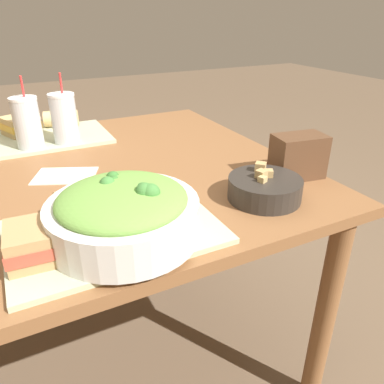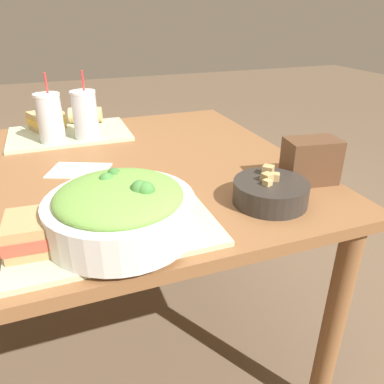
% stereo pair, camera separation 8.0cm
% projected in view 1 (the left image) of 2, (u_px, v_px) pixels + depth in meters
% --- Properties ---
extents(ground_plane, '(12.00, 12.00, 0.00)m').
position_uv_depth(ground_plane, '(92.00, 358.00, 1.36)').
color(ground_plane, brown).
extents(dining_table, '(1.32, 1.06, 0.72)m').
position_uv_depth(dining_table, '(66.00, 203.00, 1.08)').
color(dining_table, brown).
rests_on(dining_table, ground_plane).
extents(tray_near, '(0.42, 0.29, 0.01)m').
position_uv_depth(tray_near, '(115.00, 232.00, 0.78)').
color(tray_near, '#B2BC99').
rests_on(tray_near, dining_table).
extents(tray_far, '(0.42, 0.29, 0.01)m').
position_uv_depth(tray_far, '(47.00, 138.00, 1.33)').
color(tray_far, '#B2BC99').
rests_on(tray_far, dining_table).
extents(salad_bowl, '(0.30, 0.30, 0.12)m').
position_uv_depth(salad_bowl, '(123.00, 212.00, 0.73)').
color(salad_bowl, white).
rests_on(salad_bowl, tray_near).
extents(soup_bowl, '(0.18, 0.18, 0.08)m').
position_uv_depth(soup_bowl, '(265.00, 188.00, 0.91)').
color(soup_bowl, '#2D2823').
rests_on(soup_bowl, dining_table).
extents(sandwich_near, '(0.13, 0.12, 0.06)m').
position_uv_depth(sandwich_near, '(41.00, 241.00, 0.68)').
color(sandwich_near, tan).
rests_on(sandwich_near, tray_near).
extents(baguette_near, '(0.16, 0.08, 0.06)m').
position_uv_depth(baguette_near, '(92.00, 196.00, 0.84)').
color(baguette_near, tan).
rests_on(baguette_near, tray_near).
extents(sandwich_far, '(0.14, 0.14, 0.06)m').
position_uv_depth(sandwich_far, '(21.00, 125.00, 1.35)').
color(sandwich_far, tan).
rests_on(sandwich_far, tray_far).
extents(baguette_far, '(0.14, 0.09, 0.06)m').
position_uv_depth(baguette_far, '(62.00, 118.00, 1.44)').
color(baguette_far, tan).
rests_on(baguette_far, tray_far).
extents(drink_cup_dark, '(0.09, 0.09, 0.23)m').
position_uv_depth(drink_cup_dark, '(28.00, 124.00, 1.20)').
color(drink_cup_dark, silver).
rests_on(drink_cup_dark, tray_far).
extents(drink_cup_red, '(0.09, 0.09, 0.23)m').
position_uv_depth(drink_cup_red, '(64.00, 120.00, 1.24)').
color(drink_cup_red, silver).
rests_on(drink_cup_red, tray_far).
extents(chip_bag, '(0.15, 0.10, 0.12)m').
position_uv_depth(chip_bag, '(298.00, 156.00, 1.02)').
color(chip_bag, brown).
rests_on(chip_bag, dining_table).
extents(napkin_folded, '(0.20, 0.17, 0.00)m').
position_uv_depth(napkin_folded, '(65.00, 175.00, 1.05)').
color(napkin_folded, silver).
rests_on(napkin_folded, dining_table).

